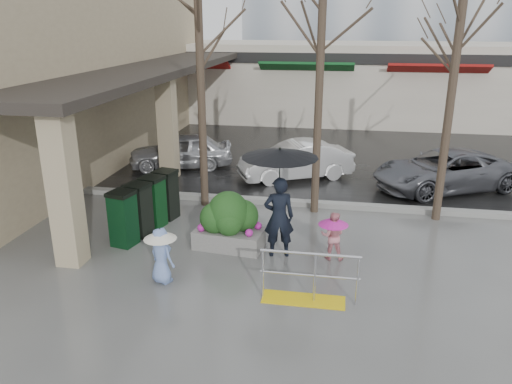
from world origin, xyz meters
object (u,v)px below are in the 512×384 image
(child_pink, at_px, (333,232))
(car_a, at_px, (181,151))
(news_boxes, at_px, (146,206))
(tree_west, at_px, (199,22))
(woman, at_px, (279,188))
(car_c, at_px, (444,170))
(handrail, at_px, (307,283))
(tree_mideast, at_px, (459,32))
(planter, at_px, (229,221))
(child_blue, at_px, (161,251))
(car_b, at_px, (296,160))
(tree_midwest, at_px, (322,16))

(child_pink, distance_m, car_a, 8.63)
(car_a, bearing_deg, news_boxes, -7.45)
(tree_west, xyz_separation_m, woman, (2.56, -2.93, -3.46))
(car_c, bearing_deg, news_boxes, -85.63)
(handrail, xyz_separation_m, car_a, (-5.25, 8.42, 0.25))
(tree_mideast, xyz_separation_m, planter, (-5.14, -2.73, -4.19))
(child_pink, distance_m, car_c, 6.48)
(child_blue, relative_size, car_b, 0.31)
(child_blue, bearing_deg, car_a, -46.81)
(planter, height_order, news_boxes, planter)
(tree_mideast, relative_size, car_b, 1.70)
(planter, relative_size, news_boxes, 0.68)
(news_boxes, bearing_deg, tree_mideast, 28.73)
(tree_west, height_order, planter, tree_west)
(tree_midwest, relative_size, child_pink, 6.25)
(handrail, relative_size, news_boxes, 0.77)
(child_blue, relative_size, news_boxes, 0.48)
(news_boxes, height_order, car_a, news_boxes)
(tree_midwest, distance_m, news_boxes, 6.51)
(child_pink, distance_m, news_boxes, 4.79)
(child_pink, bearing_deg, tree_west, -37.23)
(child_pink, bearing_deg, tree_midwest, -78.46)
(planter, bearing_deg, child_pink, -3.99)
(planter, height_order, car_b, planter)
(tree_midwest, distance_m, tree_mideast, 3.32)
(car_a, height_order, car_b, same)
(tree_west, height_order, woman, tree_west)
(car_c, bearing_deg, tree_midwest, -81.96)
(news_boxes, relative_size, car_c, 0.55)
(tree_midwest, relative_size, child_blue, 5.86)
(child_pink, height_order, car_c, car_c)
(tree_midwest, xyz_separation_m, child_pink, (0.58, -2.90, -4.59))
(tree_midwest, bearing_deg, planter, -123.98)
(tree_midwest, xyz_separation_m, news_boxes, (-4.14, -2.10, -4.56))
(car_b, bearing_deg, car_c, 59.65)
(car_a, bearing_deg, handrail, 15.10)
(handrail, distance_m, tree_midwest, 6.83)
(woman, relative_size, news_boxes, 1.03)
(child_pink, xyz_separation_m, planter, (-2.42, 0.17, 0.02))
(woman, relative_size, car_a, 0.69)
(car_a, bearing_deg, child_pink, 24.19)
(car_a, bearing_deg, tree_mideast, 49.82)
(tree_midwest, bearing_deg, child_blue, -121.72)
(woman, bearing_deg, tree_mideast, -155.89)
(news_boxes, distance_m, car_b, 6.09)
(tree_mideast, bearing_deg, child_blue, -143.25)
(tree_west, bearing_deg, woman, -48.87)
(car_b, bearing_deg, child_blue, -40.66)
(news_boxes, height_order, car_b, news_boxes)
(woman, bearing_deg, car_a, -68.35)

